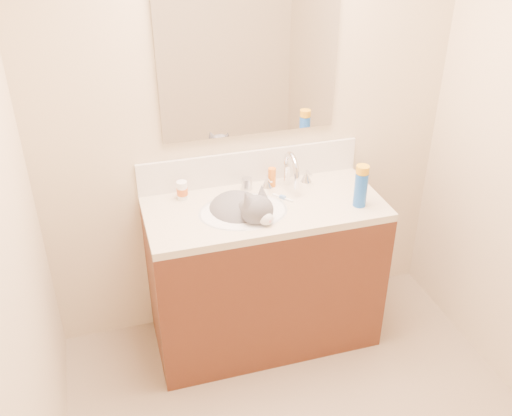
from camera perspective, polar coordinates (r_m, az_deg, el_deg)
room_shell at (r=1.77m, az=10.43°, el=2.63°), size 2.24×2.54×2.52m
vanity_cabinet at (r=3.11m, az=0.80°, el=-6.86°), size 1.20×0.55×0.82m
counter_slab at (r=2.87m, az=0.87°, el=-0.03°), size 1.20×0.55×0.04m
basin at (r=2.84m, az=-1.27°, el=-1.54°), size 0.45×0.36×0.14m
faucet at (r=2.99m, az=3.41°, el=3.50°), size 0.28×0.20×0.21m
cat at (r=2.83m, az=-1.49°, el=-0.63°), size 0.43×0.45×0.33m
backsplash at (r=3.04m, az=-0.59°, el=4.17°), size 1.20×0.02×0.18m
mirror at (r=2.83m, az=-0.65°, el=14.95°), size 0.90×0.02×0.80m
pill_bottle at (r=2.92m, az=-7.39°, el=1.76°), size 0.07×0.07×0.10m
pill_label at (r=2.92m, az=-7.39°, el=1.67°), size 0.07×0.07×0.04m
silver_jar at (r=2.99m, az=-0.91°, el=2.45°), size 0.06×0.06×0.06m
amber_bottle at (r=3.01m, az=1.61°, el=3.10°), size 0.05×0.05×0.10m
toothbrush at (r=2.92m, az=2.69°, el=1.02°), size 0.08×0.11×0.01m
toothbrush_head at (r=2.92m, az=2.69°, el=1.09°), size 0.03×0.04×0.02m
spray_can at (r=2.86m, az=10.42°, el=1.82°), size 0.08×0.08×0.18m
spray_cap at (r=2.81m, az=10.62°, el=3.80°), size 0.08×0.08×0.04m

